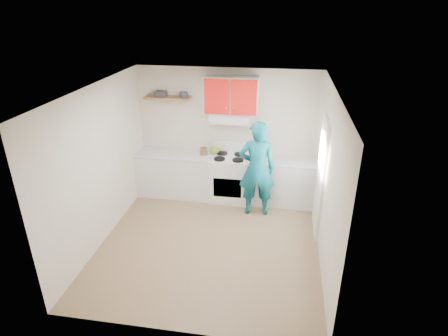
% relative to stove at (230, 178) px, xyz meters
% --- Properties ---
extents(floor, '(3.80, 3.80, 0.00)m').
position_rel_stove_xyz_m(floor, '(-0.10, -1.57, -0.46)').
color(floor, brown).
rests_on(floor, ground).
extents(ceiling, '(3.60, 3.80, 0.04)m').
position_rel_stove_xyz_m(ceiling, '(-0.10, -1.57, 2.14)').
color(ceiling, white).
rests_on(ceiling, floor).
extents(back_wall, '(3.60, 0.04, 2.60)m').
position_rel_stove_xyz_m(back_wall, '(-0.10, 0.32, 0.84)').
color(back_wall, beige).
rests_on(back_wall, floor).
extents(front_wall, '(3.60, 0.04, 2.60)m').
position_rel_stove_xyz_m(front_wall, '(-0.10, -3.47, 0.84)').
color(front_wall, beige).
rests_on(front_wall, floor).
extents(left_wall, '(0.04, 3.80, 2.60)m').
position_rel_stove_xyz_m(left_wall, '(-1.90, -1.57, 0.84)').
color(left_wall, beige).
rests_on(left_wall, floor).
extents(right_wall, '(0.04, 3.80, 2.60)m').
position_rel_stove_xyz_m(right_wall, '(1.70, -1.57, 0.84)').
color(right_wall, beige).
rests_on(right_wall, floor).
extents(door, '(0.05, 0.85, 2.05)m').
position_rel_stove_xyz_m(door, '(1.68, -0.88, 0.56)').
color(door, white).
rests_on(door, floor).
extents(door_glass, '(0.01, 0.55, 0.95)m').
position_rel_stove_xyz_m(door_glass, '(1.65, -0.88, 0.99)').
color(door_glass, white).
rests_on(door_glass, door).
extents(counter_left, '(1.52, 0.60, 0.90)m').
position_rel_stove_xyz_m(counter_left, '(-1.14, 0.02, -0.01)').
color(counter_left, silver).
rests_on(counter_left, floor).
extents(counter_right, '(1.32, 0.60, 0.90)m').
position_rel_stove_xyz_m(counter_right, '(1.04, 0.02, -0.01)').
color(counter_right, silver).
rests_on(counter_right, floor).
extents(stove, '(0.76, 0.65, 0.92)m').
position_rel_stove_xyz_m(stove, '(0.00, 0.00, 0.00)').
color(stove, white).
rests_on(stove, floor).
extents(range_hood, '(0.76, 0.44, 0.15)m').
position_rel_stove_xyz_m(range_hood, '(0.00, 0.10, 1.24)').
color(range_hood, silver).
rests_on(range_hood, back_wall).
extents(upper_cabinets, '(1.02, 0.33, 0.70)m').
position_rel_stove_xyz_m(upper_cabinets, '(0.00, 0.16, 1.66)').
color(upper_cabinets, red).
rests_on(upper_cabinets, back_wall).
extents(shelf, '(0.90, 0.30, 0.04)m').
position_rel_stove_xyz_m(shelf, '(-1.25, 0.18, 1.56)').
color(shelf, brown).
rests_on(shelf, back_wall).
extents(books, '(0.23, 0.18, 0.11)m').
position_rel_stove_xyz_m(books, '(-1.38, 0.15, 1.63)').
color(books, '#383237').
rests_on(books, shelf).
extents(tin, '(0.21, 0.21, 0.10)m').
position_rel_stove_xyz_m(tin, '(-0.93, 0.18, 1.63)').
color(tin, '#333D4C').
rests_on(tin, shelf).
extents(kettle, '(0.26, 0.26, 0.17)m').
position_rel_stove_xyz_m(kettle, '(-0.33, 0.12, 0.54)').
color(kettle, olive).
rests_on(kettle, stove).
extents(crock, '(0.16, 0.16, 0.17)m').
position_rel_stove_xyz_m(crock, '(-0.54, 0.03, 0.53)').
color(crock, brown).
rests_on(crock, counter_left).
extents(cutting_board, '(0.28, 0.21, 0.02)m').
position_rel_stove_xyz_m(cutting_board, '(0.66, -0.03, 0.45)').
color(cutting_board, olive).
rests_on(cutting_board, counter_right).
extents(silicone_mat, '(0.34, 0.30, 0.01)m').
position_rel_stove_xyz_m(silicone_mat, '(1.53, 0.08, 0.44)').
color(silicone_mat, red).
rests_on(silicone_mat, counter_right).
extents(person, '(0.71, 0.51, 1.84)m').
position_rel_stove_xyz_m(person, '(0.58, -0.48, 0.46)').
color(person, '#0B5A67').
rests_on(person, floor).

